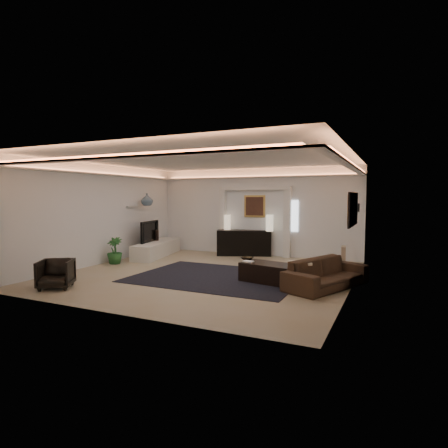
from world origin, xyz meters
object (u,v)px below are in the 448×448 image
at_px(sofa, 327,273).
at_px(coffee_table, 269,273).
at_px(console, 244,243).
at_px(armchair, 56,274).

bearing_deg(sofa, coffee_table, 115.00).
xyz_separation_m(console, coffee_table, (2.00, -3.42, -0.20)).
height_order(console, sofa, console).
relative_size(sofa, armchair, 3.11).
distance_m(console, coffee_table, 3.97).
bearing_deg(console, armchair, -129.78).
height_order(sofa, armchair, armchair).
xyz_separation_m(coffee_table, armchair, (-3.99, -2.49, 0.11)).
xyz_separation_m(console, sofa, (3.30, -3.40, -0.09)).
bearing_deg(sofa, console, 68.08).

